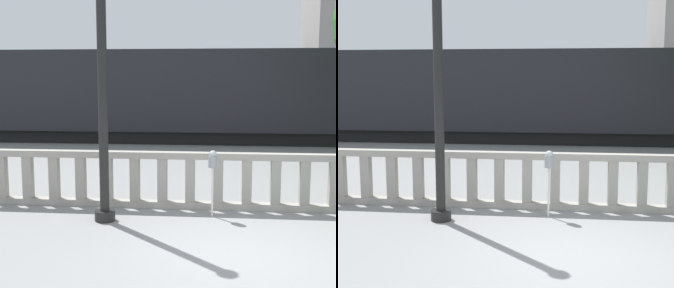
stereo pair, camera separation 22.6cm
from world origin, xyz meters
TOP-DOWN VIEW (x-y plane):
  - ground_plane at (0.00, 0.00)m, footprint 160.00×160.00m
  - balustrade at (0.00, 2.69)m, footprint 14.75×0.24m
  - lamppost at (-2.50, 1.65)m, footprint 0.40×0.40m
  - parking_meter at (-0.42, 2.12)m, footprint 0.18×0.18m
  - train_near at (-0.95, 13.26)m, footprint 28.57×3.01m
  - train_far at (-4.54, 26.57)m, footprint 24.00×3.10m

SIDE VIEW (x-z plane):
  - ground_plane at x=0.00m, z-range 0.00..0.00m
  - balustrade at x=0.00m, z-range 0.00..1.21m
  - parking_meter at x=-0.42m, z-range 0.41..1.75m
  - train_far at x=-4.54m, z-range -0.21..4.21m
  - train_near at x=-0.95m, z-range -0.21..4.28m
  - lamppost at x=-2.50m, z-range -0.10..5.24m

